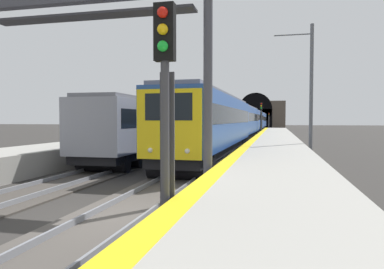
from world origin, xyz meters
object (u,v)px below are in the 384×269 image
railway_signal_near (165,103)px  railway_signal_mid (261,116)px  train_main_approaching (248,121)px  catenary_mast_near (311,91)px  train_adjacent_platform (193,123)px  overhead_signal_gantry (90,43)px  railway_signal_far (269,119)px

railway_signal_near → railway_signal_mid: size_ratio=0.95×
train_main_approaching → catenary_mast_near: bearing=12.4°
train_adjacent_platform → overhead_signal_gantry: overhead_signal_gantry is taller
train_main_approaching → overhead_signal_gantry: bearing=-2.2°
railway_signal_near → railway_signal_far: size_ratio=1.04×
train_main_approaching → train_adjacent_platform: (-16.59, 4.29, -0.17)m
train_main_approaching → railway_signal_mid: 2.69m
train_main_approaching → railway_signal_mid: railway_signal_mid is taller
train_adjacent_platform → overhead_signal_gantry: bearing=-175.9°
railway_signal_far → overhead_signal_gantry: 93.17m
overhead_signal_gantry → train_main_approaching: bearing=-3.0°
railway_signal_near → railway_signal_far: 97.57m
train_adjacent_platform → catenary_mast_near: (-12.25, -10.20, 2.14)m
railway_signal_near → catenary_mast_near: 17.19m
railway_signal_near → overhead_signal_gantry: (4.52, 4.02, 2.24)m
railway_signal_mid → catenary_mast_near: size_ratio=0.59×
railway_signal_mid → train_main_approaching: bearing=-133.9°
railway_signal_mid → train_adjacent_platform: bearing=-22.6°
catenary_mast_near → overhead_signal_gantry: bearing=146.4°
railway_signal_mid → railway_signal_far: (53.90, -0.00, -0.33)m
railway_signal_near → overhead_signal_gantry: overhead_signal_gantry is taller
railway_signal_mid → overhead_signal_gantry: size_ratio=0.60×
railway_signal_far → overhead_signal_gantry: size_ratio=0.54×
railway_signal_near → railway_signal_mid: railway_signal_mid is taller
overhead_signal_gantry → catenary_mast_near: catenary_mast_near is taller
railway_signal_near → catenary_mast_near: size_ratio=0.56×
overhead_signal_gantry → catenary_mast_near: (12.13, -8.06, -0.79)m
train_adjacent_platform → railway_signal_far: (68.67, -6.16, 0.50)m
train_adjacent_platform → railway_signal_mid: 16.03m
train_main_approaching → train_adjacent_platform: 17.13m
train_adjacent_platform → train_main_approaching: bearing=-15.4°
train_main_approaching → railway_signal_far: size_ratio=17.40×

